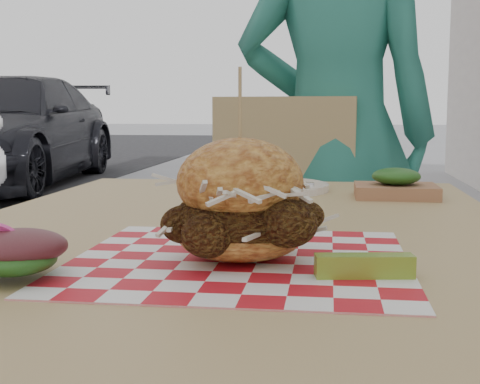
{
  "coord_description": "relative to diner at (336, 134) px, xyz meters",
  "views": [
    {
      "loc": [
        0.32,
        -1.05,
        0.91
      ],
      "look_at": [
        0.23,
        -0.34,
        0.82
      ],
      "focal_mm": 50.0,
      "sensor_mm": 36.0,
      "label": 1
    }
  ],
  "objects": [
    {
      "name": "patio_chair",
      "position": [
        -0.14,
        -0.19,
        -0.29
      ],
      "size": [
        0.46,
        0.47,
        0.95
      ],
      "rotation": [
        0.0,
        0.0,
        -0.09
      ],
      "color": "tan",
      "rests_on": "ground"
    },
    {
      "name": "place_setting",
      "position": [
        -0.15,
        -0.71,
        -0.08
      ],
      "size": [
        0.27,
        0.27,
        0.02
      ],
      "color": "white",
      "rests_on": "patio_table"
    },
    {
      "name": "diner",
      "position": [
        0.0,
        0.0,
        0.0
      ],
      "size": [
        0.64,
        0.44,
        1.68
      ],
      "primitive_type": "imported",
      "rotation": [
        0.0,
        0.0,
        3.07
      ],
      "color": "#287665",
      "rests_on": "ground"
    },
    {
      "name": "sandwich",
      "position": [
        -0.11,
        -1.35,
        -0.03
      ],
      "size": [
        0.18,
        0.18,
        0.21
      ],
      "color": "gold",
      "rests_on": "paper_liner"
    },
    {
      "name": "patio_table",
      "position": [
        -0.15,
        -1.13,
        -0.17
      ],
      "size": [
        0.8,
        1.2,
        0.75
      ],
      "color": "tan",
      "rests_on": "ground"
    },
    {
      "name": "paper_liner",
      "position": [
        -0.11,
        -1.35,
        -0.09
      ],
      "size": [
        0.36,
        0.36,
        0.0
      ],
      "primitive_type": "cube",
      "color": "red",
      "rests_on": "patio_table"
    },
    {
      "name": "kraft_tray",
      "position": [
        0.11,
        -0.79,
        -0.07
      ],
      "size": [
        0.15,
        0.12,
        0.06
      ],
      "color": "#986645",
      "rests_on": "patio_table"
    },
    {
      "name": "car_dark",
      "position": [
        -3.94,
        5.63,
        -0.17
      ],
      "size": [
        2.31,
        4.75,
        1.33
      ],
      "primitive_type": "imported",
      "rotation": [
        0.0,
        0.0,
        0.1
      ],
      "color": "black",
      "rests_on": "ground"
    },
    {
      "name": "pickle_spear",
      "position": [
        0.02,
        -1.41,
        -0.08
      ],
      "size": [
        0.1,
        0.04,
        0.02
      ],
      "primitive_type": "cube",
      "rotation": [
        0.0,
        0.0,
        0.15
      ],
      "color": "olive",
      "rests_on": "paper_liner"
    }
  ]
}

